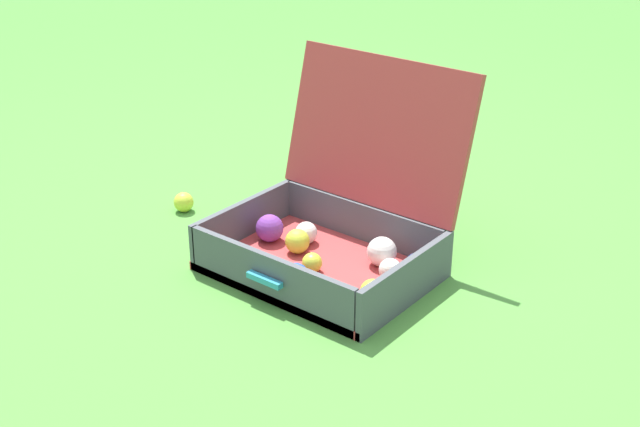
# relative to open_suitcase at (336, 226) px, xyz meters

# --- Properties ---
(ground_plane) EXTENTS (16.00, 16.00, 0.00)m
(ground_plane) POSITION_rel_open_suitcase_xyz_m (-0.01, -0.08, -0.12)
(ground_plane) COLOR #4C8C38
(open_suitcase) EXTENTS (0.59, 0.57, 0.55)m
(open_suitcase) POSITION_rel_open_suitcase_xyz_m (0.00, 0.00, 0.00)
(open_suitcase) COLOR #B23838
(open_suitcase) RESTS_ON ground
(stray_ball_on_grass) EXTENTS (0.06, 0.06, 0.06)m
(stray_ball_on_grass) POSITION_rel_open_suitcase_xyz_m (-0.60, -0.02, -0.09)
(stray_ball_on_grass) COLOR #CCDB38
(stray_ball_on_grass) RESTS_ON ground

